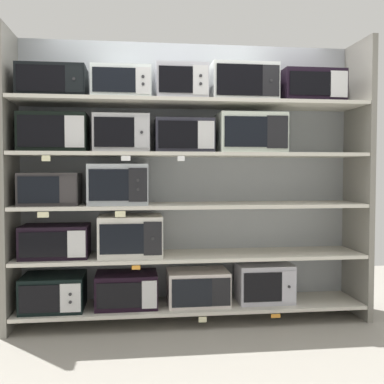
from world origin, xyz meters
TOP-DOWN VIEW (x-y plane):
  - ground at (0.00, -1.00)m, footprint 6.95×6.00m
  - back_panel at (0.00, 0.28)m, footprint 3.15×0.04m
  - upright_left at (-1.50, 0.00)m, footprint 0.05×0.52m
  - upright_right at (1.50, 0.00)m, footprint 0.05×0.52m
  - shelf_0 at (0.00, 0.00)m, footprint 2.95×0.52m
  - microwave_0 at (-1.16, -0.00)m, footprint 0.50×0.43m
  - microwave_1 at (-0.56, -0.00)m, footprint 0.52×0.38m
  - microwave_2 at (0.05, -0.00)m, footprint 0.52×0.38m
  - microwave_3 at (0.64, -0.00)m, footprint 0.48×0.34m
  - price_tag_0 at (0.05, -0.26)m, footprint 0.07×0.00m
  - price_tag_1 at (0.67, -0.26)m, footprint 0.08×0.00m
  - shelf_1 at (0.00, 0.00)m, footprint 2.95×0.52m
  - microwave_4 at (-1.14, -0.00)m, footprint 0.55×0.37m
  - microwave_5 at (-0.53, -0.00)m, footprint 0.53×0.42m
  - price_tag_2 at (-0.48, -0.26)m, footprint 0.07×0.00m
  - shelf_2 at (0.00, 0.00)m, footprint 2.95×0.52m
  - microwave_6 at (-1.18, -0.00)m, footprint 0.47×0.37m
  - microwave_7 at (-0.62, -0.00)m, footprint 0.49×0.42m
  - price_tag_3 at (-1.19, -0.26)m, footprint 0.09×0.00m
  - price_tag_4 at (-0.60, -0.26)m, footprint 0.08×0.00m
  - shelf_3 at (0.00, 0.00)m, footprint 2.95×0.52m
  - microwave_8 at (-1.14, -0.00)m, footprint 0.54×0.36m
  - microwave_9 at (-0.59, -0.00)m, footprint 0.46×0.37m
  - microwave_10 at (-0.07, -0.00)m, footprint 0.49×0.36m
  - microwave_11 at (0.50, -0.00)m, footprint 0.57×0.41m
  - price_tag_5 at (-1.16, -0.26)m, footprint 0.07×0.00m
  - price_tag_6 at (-0.56, -0.26)m, footprint 0.07×0.00m
  - price_tag_7 at (-0.12, -0.26)m, footprint 0.06×0.00m
  - shelf_4 at (0.00, 0.00)m, footprint 2.95×0.52m
  - microwave_12 at (-1.15, -0.00)m, footprint 0.54×0.38m
  - microwave_13 at (-0.59, -0.00)m, footprint 0.49×0.37m
  - microwave_14 at (-0.09, -0.00)m, footprint 0.43×0.38m
  - microwave_15 at (0.44, -0.00)m, footprint 0.56×0.34m
  - microwave_16 at (1.03, -0.00)m, footprint 0.53×0.43m

SIDE VIEW (x-z plane):
  - ground at x=0.00m, z-range -0.02..0.00m
  - price_tag_0 at x=0.05m, z-range 0.07..0.11m
  - price_tag_1 at x=0.67m, z-range 0.08..0.11m
  - shelf_0 at x=0.00m, z-range 0.12..0.15m
  - microwave_1 at x=-0.56m, z-range 0.15..0.43m
  - microwave_0 at x=-1.16m, z-range 0.15..0.43m
  - microwave_2 at x=0.05m, z-range 0.15..0.44m
  - microwave_3 at x=0.64m, z-range 0.15..0.48m
  - price_tag_2 at x=-0.48m, z-range 0.52..0.55m
  - shelf_1 at x=0.00m, z-range 0.55..0.58m
  - microwave_4 at x=-1.14m, z-range 0.58..0.85m
  - microwave_5 at x=-0.53m, z-range 0.58..0.92m
  - price_tag_4 at x=-0.60m, z-range 0.94..0.98m
  - price_tag_3 at x=-1.19m, z-range 0.94..0.98m
  - shelf_2 at x=0.00m, z-range 0.99..1.02m
  - microwave_6 at x=-1.18m, z-range 1.02..1.28m
  - microwave_7 at x=-0.62m, z-range 1.02..1.36m
  - back_panel at x=0.00m, z-range 0.00..2.44m
  - upright_left at x=-1.50m, z-range 0.00..2.44m
  - upright_right at x=1.50m, z-range 0.00..2.44m
  - price_tag_5 at x=-1.16m, z-range 1.37..1.42m
  - price_tag_7 at x=-0.12m, z-range 1.38..1.42m
  - price_tag_6 at x=-0.56m, z-range 1.38..1.42m
  - shelf_3 at x=0.00m, z-range 1.42..1.45m
  - microwave_10 at x=-0.07m, z-range 1.45..1.74m
  - microwave_9 at x=-0.59m, z-range 1.45..1.76m
  - microwave_8 at x=-1.14m, z-range 1.45..1.77m
  - microwave_11 at x=0.50m, z-range 1.45..1.79m
  - shelf_4 at x=0.00m, z-range 1.86..1.89m
  - microwave_12 at x=-1.15m, z-range 1.89..2.15m
  - microwave_13 at x=-0.59m, z-range 1.89..2.15m
  - microwave_16 at x=1.03m, z-range 1.89..2.16m
  - microwave_14 at x=-0.09m, z-range 1.89..2.18m
  - microwave_15 at x=0.44m, z-range 1.89..2.21m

